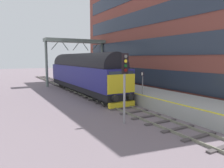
{
  "coord_description": "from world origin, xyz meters",
  "views": [
    {
      "loc": [
        -9.29,
        -18.83,
        4.17
      ],
      "look_at": [
        0.2,
        -2.03,
        1.78
      ],
      "focal_mm": 34.2,
      "sensor_mm": 36.0,
      "label": 1
    }
  ],
  "objects_px": {
    "signal_post_mid": "(125,78)",
    "waiting_passenger": "(124,77)",
    "platform_number_sign": "(142,79)",
    "diesel_locomotive": "(83,72)"
  },
  "relations": [
    {
      "from": "waiting_passenger",
      "to": "diesel_locomotive",
      "type": "bearing_deg",
      "value": 35.15
    },
    {
      "from": "signal_post_mid",
      "to": "waiting_passenger",
      "type": "bearing_deg",
      "value": 57.55
    },
    {
      "from": "diesel_locomotive",
      "to": "platform_number_sign",
      "type": "xyz_separation_m",
      "value": [
        1.94,
        -8.83,
        -0.16
      ]
    },
    {
      "from": "signal_post_mid",
      "to": "waiting_passenger",
      "type": "relative_size",
      "value": 2.71
    },
    {
      "from": "signal_post_mid",
      "to": "waiting_passenger",
      "type": "height_order",
      "value": "signal_post_mid"
    },
    {
      "from": "signal_post_mid",
      "to": "platform_number_sign",
      "type": "relative_size",
      "value": 2.26
    },
    {
      "from": "signal_post_mid",
      "to": "diesel_locomotive",
      "type": "bearing_deg",
      "value": 80.18
    },
    {
      "from": "diesel_locomotive",
      "to": "waiting_passenger",
      "type": "distance_m",
      "value": 4.84
    },
    {
      "from": "signal_post_mid",
      "to": "platform_number_sign",
      "type": "xyz_separation_m",
      "value": [
        4.07,
        3.48,
        -0.59
      ]
    },
    {
      "from": "platform_number_sign",
      "to": "waiting_passenger",
      "type": "bearing_deg",
      "value": 71.85
    }
  ]
}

